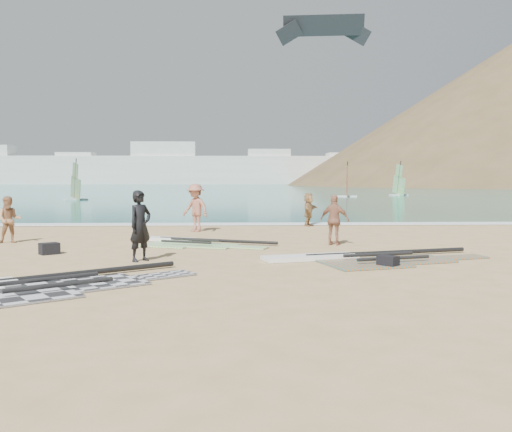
{
  "coord_description": "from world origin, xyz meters",
  "views": [
    {
      "loc": [
        0.39,
        -14.75,
        2.31
      ],
      "look_at": [
        1.06,
        4.0,
        1.0
      ],
      "focal_mm": 40.0,
      "sensor_mm": 36.0,
      "label": 1
    }
  ],
  "objects_px": {
    "rig_grey": "(21,286)",
    "gear_bag_far": "(388,261)",
    "gear_bag_near": "(49,249)",
    "beachgoer_left": "(9,220)",
    "rig_orange": "(361,259)",
    "beachgoer_right": "(309,209)",
    "rig_green": "(184,242)",
    "person_wetsuit": "(140,226)",
    "beachgoer_mid": "(195,208)",
    "beachgoer_back": "(335,220)"
  },
  "relations": [
    {
      "from": "rig_grey",
      "to": "beachgoer_mid",
      "type": "height_order",
      "value": "beachgoer_mid"
    },
    {
      "from": "person_wetsuit",
      "to": "rig_orange",
      "type": "bearing_deg",
      "value": -50.12
    },
    {
      "from": "rig_green",
      "to": "gear_bag_near",
      "type": "bearing_deg",
      "value": -123.56
    },
    {
      "from": "person_wetsuit",
      "to": "beachgoer_mid",
      "type": "relative_size",
      "value": 0.97
    },
    {
      "from": "rig_orange",
      "to": "person_wetsuit",
      "type": "bearing_deg",
      "value": 163.69
    },
    {
      "from": "gear_bag_far",
      "to": "beachgoer_left",
      "type": "distance_m",
      "value": 13.04
    },
    {
      "from": "rig_grey",
      "to": "beachgoer_left",
      "type": "relative_size",
      "value": 3.85
    },
    {
      "from": "rig_orange",
      "to": "beachgoer_left",
      "type": "height_order",
      "value": "beachgoer_left"
    },
    {
      "from": "beachgoer_left",
      "to": "rig_grey",
      "type": "bearing_deg",
      "value": -81.87
    },
    {
      "from": "rig_orange",
      "to": "beachgoer_left",
      "type": "xyz_separation_m",
      "value": [
        -11.28,
        4.51,
        0.76
      ]
    },
    {
      "from": "rig_grey",
      "to": "gear_bag_near",
      "type": "height_order",
      "value": "gear_bag_near"
    },
    {
      "from": "rig_grey",
      "to": "rig_orange",
      "type": "relative_size",
      "value": 0.96
    },
    {
      "from": "rig_grey",
      "to": "gear_bag_far",
      "type": "xyz_separation_m",
      "value": [
        8.29,
        2.51,
        0.09
      ]
    },
    {
      "from": "rig_grey",
      "to": "rig_green",
      "type": "bearing_deg",
      "value": 35.79
    },
    {
      "from": "person_wetsuit",
      "to": "beachgoer_mid",
      "type": "bearing_deg",
      "value": 34.26
    },
    {
      "from": "gear_bag_far",
      "to": "beachgoer_mid",
      "type": "xyz_separation_m",
      "value": [
        -5.55,
        9.54,
        0.85
      ]
    },
    {
      "from": "person_wetsuit",
      "to": "rig_grey",
      "type": "bearing_deg",
      "value": -165.35
    },
    {
      "from": "beachgoer_back",
      "to": "beachgoer_left",
      "type": "bearing_deg",
      "value": 20.42
    },
    {
      "from": "beachgoer_mid",
      "to": "rig_orange",
      "type": "bearing_deg",
      "value": -19.54
    },
    {
      "from": "beachgoer_left",
      "to": "beachgoer_mid",
      "type": "relative_size",
      "value": 0.81
    },
    {
      "from": "beachgoer_mid",
      "to": "rig_green",
      "type": "bearing_deg",
      "value": -52.2
    },
    {
      "from": "gear_bag_far",
      "to": "beachgoer_right",
      "type": "relative_size",
      "value": 0.31
    },
    {
      "from": "rig_green",
      "to": "rig_grey",
      "type": "bearing_deg",
      "value": -86.34
    },
    {
      "from": "rig_grey",
      "to": "rig_green",
      "type": "distance_m",
      "value": 8.22
    },
    {
      "from": "gear_bag_near",
      "to": "beachgoer_left",
      "type": "bearing_deg",
      "value": 127.98
    },
    {
      "from": "rig_grey",
      "to": "gear_bag_far",
      "type": "distance_m",
      "value": 8.66
    },
    {
      "from": "beachgoer_right",
      "to": "rig_green",
      "type": "bearing_deg",
      "value": 167.28
    },
    {
      "from": "beachgoer_left",
      "to": "beachgoer_mid",
      "type": "height_order",
      "value": "beachgoer_mid"
    },
    {
      "from": "rig_grey",
      "to": "person_wetsuit",
      "type": "bearing_deg",
      "value": 28.69
    },
    {
      "from": "rig_grey",
      "to": "beachgoer_right",
      "type": "relative_size",
      "value": 4.03
    },
    {
      "from": "rig_grey",
      "to": "beachgoer_back",
      "type": "height_order",
      "value": "beachgoer_back"
    },
    {
      "from": "person_wetsuit",
      "to": "beachgoer_back",
      "type": "xyz_separation_m",
      "value": [
        5.9,
        3.41,
        -0.12
      ]
    },
    {
      "from": "rig_grey",
      "to": "person_wetsuit",
      "type": "height_order",
      "value": "person_wetsuit"
    },
    {
      "from": "rig_orange",
      "to": "beachgoer_left",
      "type": "distance_m",
      "value": 12.17
    },
    {
      "from": "beachgoer_mid",
      "to": "beachgoer_right",
      "type": "height_order",
      "value": "beachgoer_mid"
    },
    {
      "from": "gear_bag_near",
      "to": "beachgoer_left",
      "type": "relative_size",
      "value": 0.33
    },
    {
      "from": "rig_green",
      "to": "beachgoer_back",
      "type": "height_order",
      "value": "beachgoer_back"
    },
    {
      "from": "rig_orange",
      "to": "gear_bag_near",
      "type": "height_order",
      "value": "gear_bag_near"
    },
    {
      "from": "gear_bag_near",
      "to": "beachgoer_mid",
      "type": "bearing_deg",
      "value": 60.51
    },
    {
      "from": "beachgoer_back",
      "to": "rig_orange",
      "type": "bearing_deg",
      "value": 117.76
    },
    {
      "from": "rig_grey",
      "to": "gear_bag_far",
      "type": "relative_size",
      "value": 12.83
    },
    {
      "from": "beachgoer_mid",
      "to": "beachgoer_right",
      "type": "relative_size",
      "value": 1.29
    },
    {
      "from": "rig_green",
      "to": "beachgoer_right",
      "type": "distance_m",
      "value": 8.51
    },
    {
      "from": "gear_bag_far",
      "to": "beachgoer_left",
      "type": "height_order",
      "value": "beachgoer_left"
    },
    {
      "from": "rig_grey",
      "to": "beachgoer_left",
      "type": "xyz_separation_m",
      "value": [
        -3.42,
        8.2,
        0.76
      ]
    },
    {
      "from": "rig_orange",
      "to": "beachgoer_back",
      "type": "relative_size",
      "value": 3.82
    },
    {
      "from": "gear_bag_far",
      "to": "beachgoer_left",
      "type": "xyz_separation_m",
      "value": [
        -11.71,
        5.69,
        0.66
      ]
    },
    {
      "from": "gear_bag_far",
      "to": "beachgoer_back",
      "type": "bearing_deg",
      "value": 96.91
    },
    {
      "from": "rig_orange",
      "to": "beachgoer_right",
      "type": "distance_m",
      "value": 10.85
    },
    {
      "from": "beachgoer_mid",
      "to": "beachgoer_back",
      "type": "distance_m",
      "value": 6.98
    }
  ]
}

